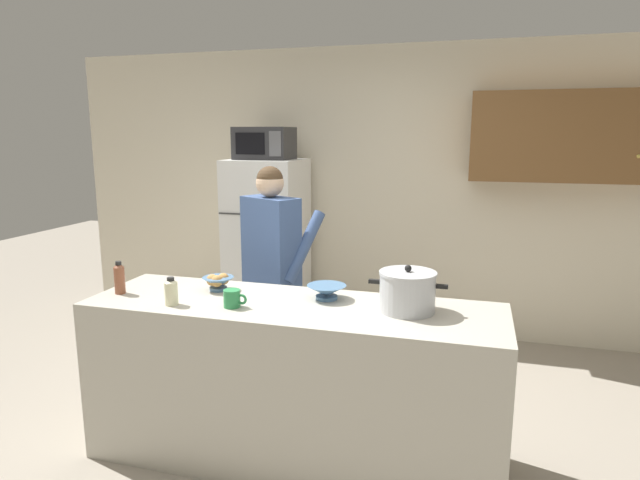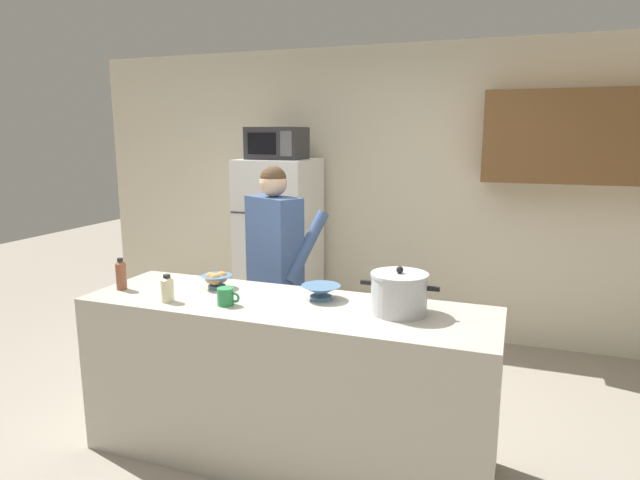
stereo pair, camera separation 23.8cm
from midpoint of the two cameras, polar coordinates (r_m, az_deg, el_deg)
ground_plane at (r=3.36m, az=-1.30°, el=-21.78°), size 14.00×14.00×0.00m
back_wall_unit at (r=4.97m, az=11.07°, el=5.76°), size 6.00×0.48×2.60m
kitchen_island at (r=3.14m, az=-1.34°, el=-14.71°), size 2.28×0.68×0.92m
refrigerator at (r=4.98m, az=-2.93°, el=-0.77°), size 0.64×0.68×1.61m
microwave at (r=4.85m, az=-3.14°, el=10.15°), size 0.48×0.37×0.28m
person_near_pot at (r=3.75m, az=-2.90°, el=-1.55°), size 0.61×0.57×1.62m
cooking_pot at (r=2.83m, az=10.74°, el=-5.54°), size 0.41×0.30×0.25m
coffee_mug at (r=2.95m, az=-7.60°, el=-5.95°), size 0.13×0.09×0.10m
bread_bowl at (r=3.27m, az=-8.82°, el=-4.19°), size 0.19×0.19×0.10m
empty_bowl at (r=3.02m, az=2.36°, el=-5.43°), size 0.22×0.22×0.08m
bottle_near_edge at (r=3.06m, az=-13.66°, el=-4.99°), size 0.07×0.07×0.15m
bottle_mid_counter at (r=3.37m, az=-18.35°, el=-3.45°), size 0.06×0.06×0.19m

